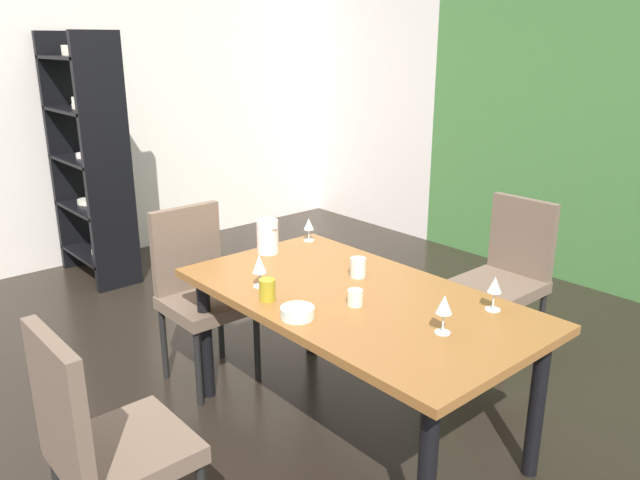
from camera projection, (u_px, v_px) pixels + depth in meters
name	position (u px, v px, depth m)	size (l,w,h in m)	color
ground_plane	(235.00, 382.00, 3.59)	(5.41, 6.00, 0.02)	black
back_panel_interior	(371.00, 95.00, 6.35)	(1.72, 0.10, 2.67)	silver
left_interior_panel	(46.00, 109.00, 5.08)	(0.10, 6.00, 2.67)	silver
dining_table	(355.00, 311.00, 2.94)	(1.72, 0.95, 0.74)	#925B2B
chair_head_far	(508.00, 270.00, 3.74)	(0.44, 0.45, 0.98)	brown
chair_left_near	(199.00, 286.00, 3.50)	(0.45, 0.44, 0.99)	brown
chair_head_near	(101.00, 440.00, 2.15)	(0.44, 0.44, 0.99)	brown
display_shelf	(89.00, 158.00, 4.91)	(0.78, 0.37, 1.94)	black
wine_glass_corner	(495.00, 286.00, 2.71)	(0.07, 0.07, 0.16)	silver
wine_glass_right	(259.00, 265.00, 2.97)	(0.07, 0.07, 0.16)	silver
wine_glass_north	(309.00, 225.00, 3.66)	(0.06, 0.06, 0.14)	silver
wine_glass_east	(444.00, 306.00, 2.49)	(0.07, 0.07, 0.16)	silver
serving_bowl_south	(297.00, 312.00, 2.66)	(0.15, 0.15, 0.05)	silver
cup_center	(355.00, 298.00, 2.78)	(0.07, 0.07, 0.07)	silver
cup_west	(358.00, 267.00, 3.11)	(0.08, 0.08, 0.10)	silver
cup_rear	(267.00, 290.00, 2.83)	(0.07, 0.07, 0.10)	#A69421
pitcher_near_shelf	(268.00, 236.00, 3.45)	(0.14, 0.12, 0.19)	white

